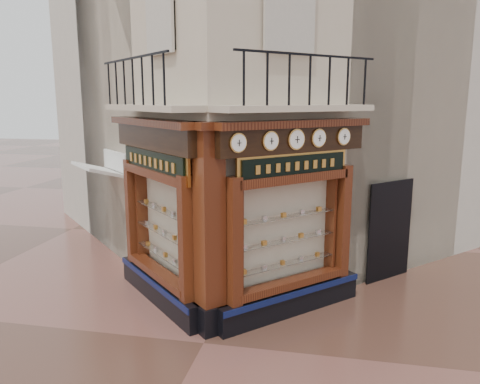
% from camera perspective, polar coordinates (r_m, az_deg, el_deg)
% --- Properties ---
extents(ground, '(80.00, 80.00, 0.00)m').
position_cam_1_polar(ground, '(8.98, -4.45, -17.89)').
color(ground, '#4E2F24').
rests_on(ground, ground).
extents(main_building, '(11.31, 11.31, 12.00)m').
position_cam_1_polar(main_building, '(13.97, 2.40, 17.91)').
color(main_building, '#C5B49A').
rests_on(main_building, ground).
extents(neighbour_left, '(11.31, 11.31, 11.00)m').
position_cam_1_polar(neighbour_left, '(16.87, -4.86, 15.01)').
color(neighbour_left, '#B4AC9D').
rests_on(neighbour_left, ground).
extents(neighbour_right, '(11.31, 11.31, 11.00)m').
position_cam_1_polar(neighbour_right, '(16.21, 12.81, 14.94)').
color(neighbour_right, '#B4AC9D').
rests_on(neighbour_right, ground).
extents(shopfront_left, '(2.86, 2.86, 3.98)m').
position_cam_1_polar(shopfront_left, '(10.08, -9.90, -2.66)').
color(shopfront_left, black).
rests_on(shopfront_left, ground).
extents(shopfront_right, '(2.86, 2.86, 3.98)m').
position_cam_1_polar(shopfront_right, '(9.44, 6.25, -3.49)').
color(shopfront_right, black).
rests_on(shopfront_right, ground).
extents(corner_pilaster, '(0.85, 0.85, 3.98)m').
position_cam_1_polar(corner_pilaster, '(8.67, -3.74, -4.98)').
color(corner_pilaster, black).
rests_on(corner_pilaster, ground).
extents(balcony, '(5.94, 2.97, 1.03)m').
position_cam_1_polar(balcony, '(9.29, -2.31, 10.30)').
color(balcony, '#C5B49A').
rests_on(balcony, ground).
extents(clock_a, '(0.28, 0.28, 0.35)m').
position_cam_1_polar(clock_a, '(8.18, -0.23, 6.01)').
color(clock_a, gold).
rests_on(clock_a, ground).
extents(clock_b, '(0.29, 0.29, 0.36)m').
position_cam_1_polar(clock_b, '(8.59, 3.75, 6.24)').
color(clock_b, gold).
rests_on(clock_b, ground).
extents(clock_c, '(0.32, 0.32, 0.40)m').
position_cam_1_polar(clock_c, '(8.98, 6.87, 6.39)').
color(clock_c, gold).
rests_on(clock_c, ground).
extents(clock_d, '(0.30, 0.30, 0.37)m').
position_cam_1_polar(clock_d, '(9.36, 9.56, 6.51)').
color(clock_d, gold).
rests_on(clock_d, ground).
extents(clock_e, '(0.29, 0.29, 0.35)m').
position_cam_1_polar(clock_e, '(9.84, 12.51, 6.62)').
color(clock_e, gold).
rests_on(clock_e, ground).
extents(awning, '(1.92, 1.92, 0.35)m').
position_cam_1_polar(awning, '(13.40, -16.18, -8.26)').
color(awning, silver).
rests_on(awning, ground).
extents(signboard_left, '(2.26, 2.26, 0.61)m').
position_cam_1_polar(signboard_left, '(9.84, -10.53, 3.65)').
color(signboard_left, gold).
rests_on(signboard_left, ground).
extents(signboard_right, '(1.96, 1.96, 0.52)m').
position_cam_1_polar(signboard_right, '(9.17, 6.71, 3.22)').
color(signboard_right, gold).
rests_on(signboard_right, ground).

